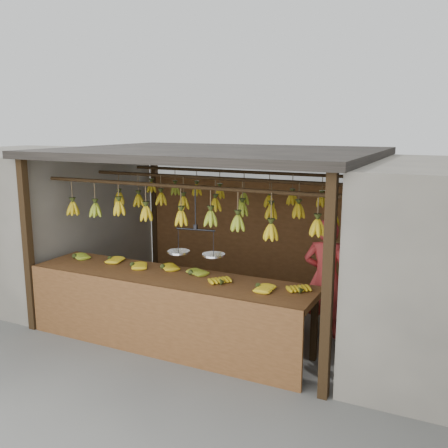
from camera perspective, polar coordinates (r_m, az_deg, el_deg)
The scene contains 8 objects.
ground at distance 7.38m, azimuth -1.04°, elevation -10.37°, with size 80.00×80.00×0.00m, color #5B5B57.
stall at distance 7.19m, azimuth 0.10°, elevation 5.29°, with size 4.30×3.30×2.40m.
neighbor_left at distance 9.21m, azimuth -21.44°, elevation 0.68°, with size 3.00×3.00×2.30m, color slate.
counter at distance 6.16m, azimuth -6.92°, elevation -7.82°, with size 3.70×0.84×0.96m.
hanging_bananas at distance 6.95m, azimuth -1.15°, elevation 2.14°, with size 3.61×2.25×0.39m.
balance_scale at distance 6.04m, azimuth -3.24°, elevation -2.97°, with size 0.72×0.33×0.82m.
vendor at distance 6.59m, azimuth 11.55°, elevation -6.03°, with size 0.57×0.38×1.57m, color #BF3333.
bag_bundles at distance 7.74m, azimuth 16.56°, elevation -2.03°, with size 0.08×0.26×1.14m.
Camera 1 is at (3.12, -6.10, 2.73)m, focal length 40.00 mm.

